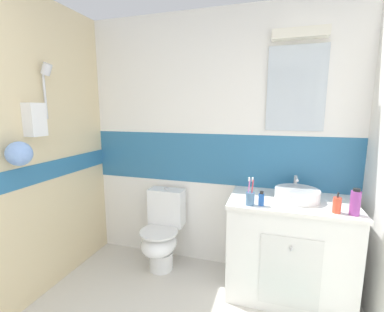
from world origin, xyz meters
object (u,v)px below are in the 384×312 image
Objects in this scene: toilet at (162,233)px; perfume_flask_small at (261,199)px; shampoo_bottle_tall at (355,202)px; sink_basin at (297,194)px; toothbrush_cup at (250,198)px; soap_dispenser at (337,205)px.

perfume_flask_small is (0.95, -0.26, 0.54)m from toilet.
toilet is at bearing 170.87° from shampoo_bottle_tall.
perfume_flask_small is at bearing -140.18° from sink_basin.
toothbrush_cup is 1.93× the size of perfume_flask_small.
soap_dispenser is 0.81× the size of shampoo_bottle_tall.
sink_basin is at bearing 147.93° from shampoo_bottle_tall.
soap_dispenser is 1.36× the size of perfume_flask_small.
soap_dispenser is 0.53m from perfume_flask_small.
soap_dispenser is at bearing 176.58° from shampoo_bottle_tall.
soap_dispenser is 0.12m from shampoo_bottle_tall.
toilet is at bearing 162.84° from toothbrush_cup.
perfume_flask_small is (0.08, 0.01, -0.00)m from toothbrush_cup.
soap_dispenser reaches higher than toilet.
toilet is 1.06m from toothbrush_cup.
toilet is 5.11× the size of soap_dispenser.
toothbrush_cup reaches higher than sink_basin.
toilet is at bearing 164.87° from perfume_flask_small.
shampoo_bottle_tall is (1.59, -0.26, 0.57)m from toilet.
shampoo_bottle_tall is (0.72, 0.01, 0.03)m from toothbrush_cup.
perfume_flask_small is at bearing -179.81° from shampoo_bottle_tall.
toilet is (-1.23, 0.03, -0.53)m from sink_basin.
sink_basin is 1.34m from toilet.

